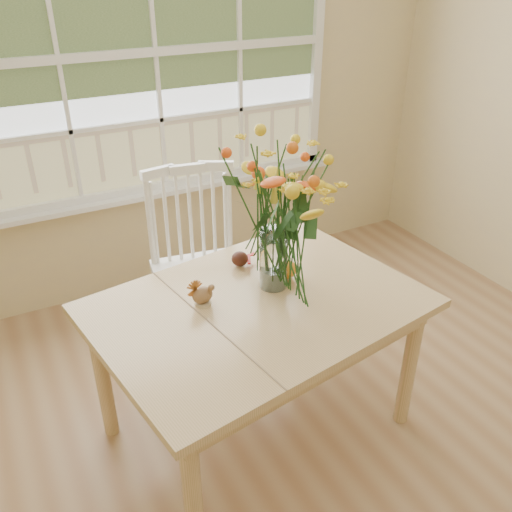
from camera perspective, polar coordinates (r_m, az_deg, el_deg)
wall_back at (r=3.50m, az=-10.46°, el=17.24°), size 4.00×0.02×2.70m
window at (r=3.43m, az=-10.53°, el=20.09°), size 2.42×0.12×1.74m
dining_table at (r=2.40m, az=0.22°, el=-6.69°), size 1.51×1.19×0.74m
windsor_chair at (r=3.01m, az=-6.27°, el=-0.01°), size 0.56×0.54×1.06m
flower_vase at (r=2.27m, az=1.97°, el=5.83°), size 0.59×0.59×0.70m
pumpkin at (r=2.50m, az=3.10°, el=-1.48°), size 0.11×0.11×0.08m
turkey_figurine at (r=2.32m, az=-5.66°, el=-4.12°), size 0.10×0.07×0.11m
dark_gourd at (r=2.59m, az=-1.72°, el=-0.37°), size 0.13×0.11×0.07m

